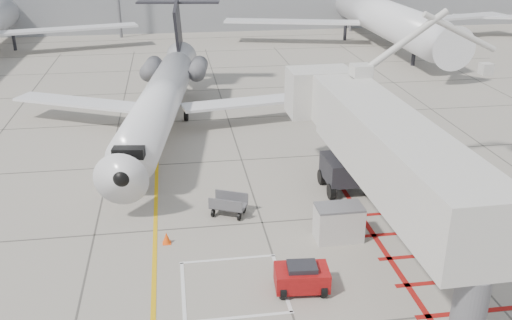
{
  "coord_description": "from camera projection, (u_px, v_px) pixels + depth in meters",
  "views": [
    {
      "loc": [
        -3.95,
        -20.17,
        13.65
      ],
      "look_at": [
        0.0,
        6.0,
        2.5
      ],
      "focal_mm": 40.0,
      "sensor_mm": 36.0,
      "label": 1
    }
  ],
  "objects": [
    {
      "name": "cone_side",
      "position": [
        234.0,
        194.0,
        30.26
      ],
      "size": [
        0.31,
        0.31,
        0.43
      ],
      "primitive_type": "cone",
      "color": "orange",
      "rests_on": "ground_plane"
    },
    {
      "name": "ground_power_unit",
      "position": [
        339.0,
        223.0,
        26.15
      ],
      "size": [
        2.15,
        1.27,
        1.69
      ],
      "primitive_type": null,
      "rotation": [
        0.0,
        0.0,
        0.01
      ],
      "color": "beige",
      "rests_on": "ground_plane"
    },
    {
      "name": "ground_plane",
      "position": [
        277.0,
        268.0,
        24.23
      ],
      "size": [
        260.0,
        260.0,
        0.0
      ],
      "primitive_type": "plane",
      "color": "gray",
      "rests_on": "ground"
    },
    {
      "name": "jet_bridge",
      "position": [
        396.0,
        168.0,
        24.13
      ],
      "size": [
        9.73,
        19.93,
        7.9
      ],
      "primitive_type": null,
      "rotation": [
        0.0,
        0.0,
        0.02
      ],
      "color": "silver",
      "rests_on": "ground_plane"
    },
    {
      "name": "baggage_cart",
      "position": [
        229.0,
        205.0,
        28.44
      ],
      "size": [
        2.03,
        1.72,
        1.1
      ],
      "primitive_type": null,
      "rotation": [
        0.0,
        0.0,
        -0.43
      ],
      "color": "#504F53",
      "rests_on": "ground_plane"
    },
    {
      "name": "pushback_tug",
      "position": [
        302.0,
        276.0,
        22.59
      ],
      "size": [
        2.23,
        1.5,
        1.24
      ],
      "primitive_type": null,
      "rotation": [
        0.0,
        0.0,
        -0.08
      ],
      "color": "#9B0F10",
      "rests_on": "ground_plane"
    },
    {
      "name": "regional_jet",
      "position": [
        153.0,
        89.0,
        36.03
      ],
      "size": [
        26.73,
        31.8,
        7.56
      ],
      "primitive_type": null,
      "rotation": [
        0.0,
        0.0,
        -0.14
      ],
      "color": "white",
      "rests_on": "ground_plane"
    },
    {
      "name": "cone_nose",
      "position": [
        167.0,
        238.0,
        26.0
      ],
      "size": [
        0.4,
        0.4,
        0.55
      ],
      "primitive_type": "cone",
      "color": "#FD4D0D",
      "rests_on": "ground_plane"
    }
  ]
}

